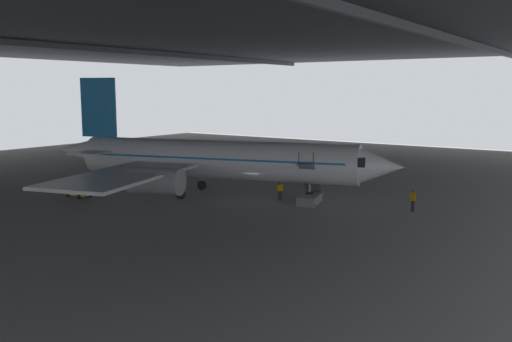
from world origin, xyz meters
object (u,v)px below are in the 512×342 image
airplane_main (210,159)px  crew_worker_near_nose (413,199)px  baggage_tug (79,191)px  boarding_stairs (310,195)px  crew_worker_by_stairs (280,190)px

airplane_main → crew_worker_near_nose: 17.83m
airplane_main → baggage_tug: bearing=128.3°
boarding_stairs → crew_worker_by_stairs: boarding_stairs is taller
airplane_main → baggage_tug: 12.00m
crew_worker_near_nose → baggage_tug: bearing=112.6°
boarding_stairs → crew_worker_near_nose: 8.39m
airplane_main → crew_worker_by_stairs: (1.72, -6.32, -2.38)m
airplane_main → crew_worker_by_stairs: size_ratio=20.50×
airplane_main → boarding_stairs: size_ratio=7.33×
crew_worker_near_nose → crew_worker_by_stairs: size_ratio=1.08×
crew_worker_near_nose → airplane_main: bearing=102.4°
airplane_main → boarding_stairs: bearing=-77.2°
airplane_main → crew_worker_near_nose: bearing=-77.6°
crew_worker_near_nose → crew_worker_by_stairs: 11.14m
boarding_stairs → airplane_main: bearing=102.8°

